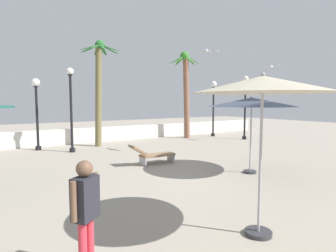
{
  "coord_description": "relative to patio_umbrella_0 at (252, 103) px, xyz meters",
  "views": [
    {
      "loc": [
        -6.81,
        -6.93,
        2.48
      ],
      "look_at": [
        0.0,
        3.43,
        1.4
      ],
      "focal_mm": 29.72,
      "sensor_mm": 36.0,
      "label": 1
    }
  ],
  "objects": [
    {
      "name": "lamp_post_0",
      "position": [
        -5.45,
        9.1,
        -0.05
      ],
      "size": [
        0.41,
        0.41,
        3.66
      ],
      "color": "black",
      "rests_on": "ground_plane"
    },
    {
      "name": "palm_tree_0",
      "position": [
        3.76,
        8.74,
        1.06
      ],
      "size": [
        1.97,
        1.98,
        5.84
      ],
      "color": "brown",
      "rests_on": "ground_plane"
    },
    {
      "name": "seagull_0",
      "position": [
        0.94,
        3.33,
        2.33
      ],
      "size": [
        0.44,
        0.97,
        0.14
      ],
      "color": "white"
    },
    {
      "name": "patio_umbrella_0",
      "position": [
        0.0,
        0.0,
        0.0
      ],
      "size": [
        3.02,
        3.02,
        2.69
      ],
      "color": "#333338",
      "rests_on": "ground_plane"
    },
    {
      "name": "ground_plane",
      "position": [
        -0.83,
        0.53,
        -2.46
      ],
      "size": [
        56.0,
        56.0,
        0.0
      ],
      "primitive_type": "plane",
      "color": "#9E9384"
    },
    {
      "name": "palm_tree_1",
      "position": [
        -2.33,
        8.63,
        1.14
      ],
      "size": [
        2.29,
        2.29,
        5.86
      ],
      "color": "brown",
      "rests_on": "ground_plane"
    },
    {
      "name": "guest_0",
      "position": [
        -6.54,
        -2.64,
        -1.44
      ],
      "size": [
        0.47,
        0.41,
        1.68
      ],
      "color": "#D8333F",
      "rests_on": "ground_plane"
    },
    {
      "name": "lounge_chair_0",
      "position": [
        -2.17,
        3.07,
        -2.06
      ],
      "size": [
        1.88,
        0.6,
        0.83
      ],
      "color": "#B7B7BC",
      "rests_on": "ground_plane"
    },
    {
      "name": "lamp_post_3",
      "position": [
        6.08,
        8.53,
        0.21
      ],
      "size": [
        0.43,
        0.43,
        3.96
      ],
      "color": "black",
      "rests_on": "ground_plane"
    },
    {
      "name": "lamp_post_2",
      "position": [
        6.66,
        6.11,
        0.04
      ],
      "size": [
        0.35,
        0.35,
        4.17
      ],
      "color": "black",
      "rests_on": "ground_plane"
    },
    {
      "name": "boundary_wall",
      "position": [
        -0.83,
        10.32,
        -2.01
      ],
      "size": [
        25.2,
        0.3,
        0.9
      ],
      "primitive_type": "cube",
      "color": "silver",
      "rests_on": "ground_plane"
    },
    {
      "name": "lamp_post_1",
      "position": [
        -4.13,
        7.56,
        -0.02
      ],
      "size": [
        0.35,
        0.35,
        4.12
      ],
      "color": "black",
      "rests_on": "ground_plane"
    },
    {
      "name": "seagull_1",
      "position": [
        6.68,
        4.17,
        2.11
      ],
      "size": [
        0.41,
        0.98,
        0.14
      ],
      "color": "white"
    },
    {
      "name": "patio_umbrella_2",
      "position": [
        -3.48,
        -3.16,
        0.3
      ],
      "size": [
        2.53,
        2.53,
        3.0
      ],
      "color": "#333338",
      "rests_on": "ground_plane"
    }
  ]
}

